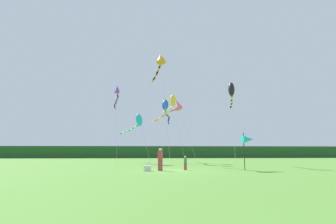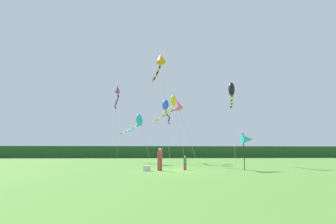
{
  "view_description": "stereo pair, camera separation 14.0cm",
  "coord_description": "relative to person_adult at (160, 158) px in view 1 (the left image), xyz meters",
  "views": [
    {
      "loc": [
        -1.83,
        -20.12,
        1.41
      ],
      "look_at": [
        0.0,
        6.0,
        5.53
      ],
      "focal_mm": 27.39,
      "sensor_mm": 36.0,
      "label": 1
    },
    {
      "loc": [
        -1.69,
        -20.13,
        1.41
      ],
      "look_at": [
        0.0,
        6.0,
        5.53
      ],
      "focal_mm": 27.39,
      "sensor_mm": 36.0,
      "label": 2
    }
  ],
  "objects": [
    {
      "name": "ground_plane",
      "position": [
        1.03,
        0.04,
        -0.96
      ],
      "size": [
        120.0,
        120.0,
        0.0
      ],
      "primitive_type": "plane",
      "color": "#5B9338"
    },
    {
      "name": "distant_treeline",
      "position": [
        1.03,
        45.04,
        0.48
      ],
      "size": [
        108.0,
        3.9,
        2.88
      ],
      "primitive_type": "cube",
      "color": "#234C23",
      "rests_on": "ground"
    },
    {
      "name": "person_adult",
      "position": [
        0.0,
        0.0,
        0.0
      ],
      "size": [
        0.38,
        0.38,
        1.72
      ],
      "color": "#B23338",
      "rests_on": "ground"
    },
    {
      "name": "person_child",
      "position": [
        2.04,
        0.63,
        -0.33
      ],
      "size": [
        0.25,
        0.25,
        1.12
      ],
      "color": "#B23338",
      "rests_on": "ground"
    },
    {
      "name": "cooler_box",
      "position": [
        -0.98,
        -0.24,
        -0.76
      ],
      "size": [
        0.55,
        0.4,
        0.41
      ],
      "primitive_type": "cube",
      "color": "silver",
      "rests_on": "ground"
    },
    {
      "name": "banner_flag_pole",
      "position": [
        7.09,
        0.22,
        1.45
      ],
      "size": [
        0.9,
        0.7,
        2.97
      ],
      "color": "black",
      "rests_on": "ground"
    },
    {
      "name": "kite_cyan",
      "position": [
        -2.38,
        12.12,
        4.28
      ],
      "size": [
        4.24,
        4.34,
        6.26
      ],
      "color": "#B2B2B2",
      "rests_on": "ground"
    },
    {
      "name": "kite_blue",
      "position": [
        1.27,
        13.83,
        6.36
      ],
      "size": [
        1.73,
        10.82,
        8.43
      ],
      "color": "#B2B2B2",
      "rests_on": "ground"
    },
    {
      "name": "kite_purple",
      "position": [
        -5.59,
        15.77,
        8.74
      ],
      "size": [
        1.75,
        9.09,
        10.69
      ],
      "color": "#B2B2B2",
      "rests_on": "ground"
    },
    {
      "name": "kite_orange",
      "position": [
        0.24,
        7.09,
        10.53
      ],
      "size": [
        1.8,
        7.97,
        12.32
      ],
      "color": "#B2B2B2",
      "rests_on": "ground"
    },
    {
      "name": "kite_rainbow",
      "position": [
        2.34,
        11.99,
        6.31
      ],
      "size": [
        5.36,
        7.69,
        8.28
      ],
      "color": "#B2B2B2",
      "rests_on": "ground"
    },
    {
      "name": "kite_black",
      "position": [
        7.89,
        6.27,
        6.91
      ],
      "size": [
        1.93,
        6.48,
        8.91
      ],
      "color": "#B2B2B2",
      "rests_on": "ground"
    },
    {
      "name": "kite_yellow",
      "position": [
        2.44,
        16.4,
        7.74
      ],
      "size": [
        2.79,
        5.86,
        9.78
      ],
      "color": "#B2B2B2",
      "rests_on": "ground"
    }
  ]
}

